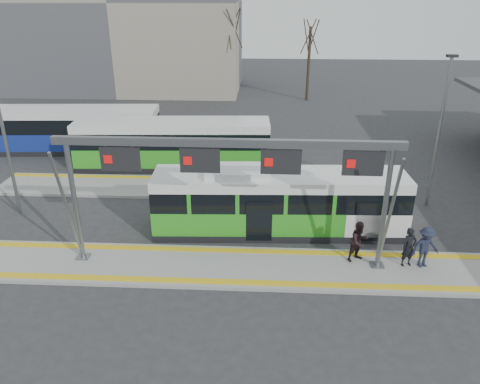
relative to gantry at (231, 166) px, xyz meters
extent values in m
plane|color=#2D2D30|center=(0.35, -0.25, -4.30)|extent=(120.00, 120.00, 0.00)
cube|color=gray|center=(0.35, -0.25, -4.22)|extent=(22.00, 3.00, 0.15)
cube|color=gray|center=(-3.65, 7.75, -4.22)|extent=(20.00, 3.00, 0.15)
cube|color=yellow|center=(0.35, 0.90, -4.14)|extent=(22.00, 0.35, 0.02)
cube|color=yellow|center=(0.35, -1.40, -4.14)|extent=(22.00, 0.35, 0.02)
cube|color=yellow|center=(-3.65, 8.90, -4.14)|extent=(20.00, 0.35, 0.02)
cylinder|color=slate|center=(-6.15, 0.05, -1.62)|extent=(0.20, 0.20, 5.05)
cube|color=slate|center=(-6.15, 0.05, -4.12)|extent=(0.50, 0.50, 0.06)
cylinder|color=slate|center=(-6.15, -0.65, -1.62)|extent=(0.12, 1.46, 4.90)
cylinder|color=slate|center=(5.85, 0.05, -1.62)|extent=(0.20, 0.20, 5.05)
cube|color=slate|center=(5.85, 0.05, -4.12)|extent=(0.50, 0.50, 0.06)
cylinder|color=slate|center=(5.85, -0.65, -1.62)|extent=(0.12, 1.46, 4.90)
cube|color=slate|center=(-0.15, 0.05, 0.90)|extent=(13.00, 0.25, 0.30)
cube|color=black|center=(-4.15, 0.05, 0.20)|extent=(1.50, 0.12, 0.95)
cube|color=red|center=(-4.60, -0.02, 0.20)|extent=(0.32, 0.02, 0.32)
cube|color=black|center=(-1.15, 0.05, 0.20)|extent=(1.50, 0.12, 0.95)
cube|color=red|center=(-1.60, -0.02, 0.20)|extent=(0.32, 0.02, 0.32)
cube|color=black|center=(1.85, 0.05, 0.20)|extent=(1.50, 0.12, 0.95)
cube|color=red|center=(1.40, -0.02, 0.20)|extent=(0.32, 0.02, 0.32)
cube|color=black|center=(4.85, 0.05, 0.20)|extent=(1.50, 0.12, 0.95)
cube|color=red|center=(4.40, -0.02, 0.20)|extent=(0.32, 0.02, 0.32)
cube|color=gray|center=(-13.65, 35.75, 4.70)|extent=(24.00, 12.00, 18.00)
cube|color=black|center=(1.96, 3.06, -4.14)|extent=(11.38, 2.87, 0.33)
cube|color=#2C9620|center=(1.96, 3.06, -3.43)|extent=(11.38, 2.87, 1.08)
cube|color=black|center=(1.96, 3.06, -2.42)|extent=(11.38, 2.80, 0.94)
cube|color=white|center=(1.96, 3.06, -1.71)|extent=(11.38, 2.87, 0.47)
cube|color=orange|center=(7.59, 3.30, -1.81)|extent=(0.12, 1.68, 0.26)
cube|color=white|center=(0.08, 2.98, -1.34)|extent=(2.89, 1.80, 0.28)
cylinder|color=black|center=(-1.94, 1.85, -3.83)|extent=(0.95, 0.32, 0.94)
cylinder|color=black|center=(-2.03, 3.95, -3.83)|extent=(0.95, 0.32, 0.94)
cylinder|color=black|center=(5.39, 2.16, -3.83)|extent=(0.95, 0.32, 0.94)
cylinder|color=black|center=(5.30, 4.25, -3.83)|extent=(0.95, 0.32, 0.94)
cube|color=black|center=(-4.39, 11.14, -4.13)|extent=(11.95, 3.11, 0.35)
cube|color=#2C9620|center=(-4.39, 11.14, -3.39)|extent=(11.95, 3.11, 1.13)
cube|color=black|center=(-4.39, 11.14, -2.33)|extent=(11.94, 3.04, 0.99)
cube|color=white|center=(-4.39, 11.14, -1.59)|extent=(11.95, 3.11, 0.49)
cylinder|color=black|center=(-8.47, 9.83, -3.81)|extent=(1.00, 0.35, 0.99)
cylinder|color=black|center=(-8.58, 12.04, -3.81)|extent=(1.00, 0.35, 0.99)
cylinder|color=black|center=(-0.79, 10.22, -3.81)|extent=(1.00, 0.35, 0.99)
cylinder|color=black|center=(-0.90, 12.43, -3.81)|extent=(1.00, 0.35, 0.99)
cube|color=black|center=(-11.72, 13.90, -4.13)|extent=(11.54, 3.20, 0.35)
cube|color=navy|center=(-11.72, 13.90, -3.38)|extent=(11.54, 3.20, 1.14)
cube|color=black|center=(-11.72, 13.90, -2.32)|extent=(11.53, 3.12, 0.99)
cube|color=white|center=(-11.72, 13.90, -1.57)|extent=(11.54, 3.20, 0.50)
cylinder|color=black|center=(-15.64, 12.55, -3.80)|extent=(1.01, 0.36, 0.99)
cylinder|color=black|center=(-15.77, 14.78, -3.80)|extent=(1.01, 0.36, 0.99)
cylinder|color=black|center=(-8.24, 12.99, -3.80)|extent=(1.01, 0.36, 0.99)
cylinder|color=black|center=(-8.37, 15.22, -3.80)|extent=(1.01, 0.36, 0.99)
imported|color=black|center=(7.03, 0.16, -3.33)|extent=(0.69, 0.55, 1.64)
imported|color=black|center=(5.12, 0.45, -3.29)|extent=(1.05, 0.99, 1.72)
imported|color=#1E2337|center=(7.65, 0.11, -3.28)|extent=(1.25, 0.91, 1.74)
cylinder|color=#382B21|center=(-1.95, 30.17, -0.39)|extent=(0.28, 0.28, 7.81)
cylinder|color=#382B21|center=(5.39, 30.57, -0.81)|extent=(0.28, 0.28, 6.97)
cylinder|color=#382B21|center=(-25.56, 32.63, -0.86)|extent=(0.28, 0.28, 6.88)
cylinder|color=slate|center=(-10.94, 4.27, -0.56)|extent=(0.16, 0.16, 7.49)
cylinder|color=slate|center=(9.69, 6.23, -0.54)|extent=(0.16, 0.16, 7.52)
cube|color=black|center=(9.69, 6.23, 3.22)|extent=(0.50, 0.25, 0.12)
camera|label=1|loc=(1.20, -16.19, 6.11)|focal=35.00mm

